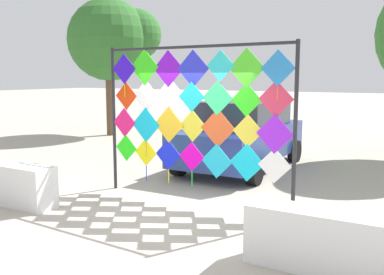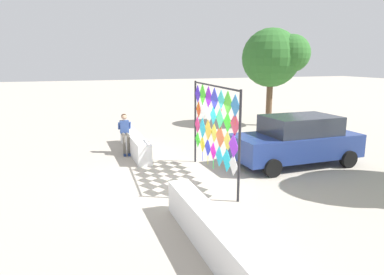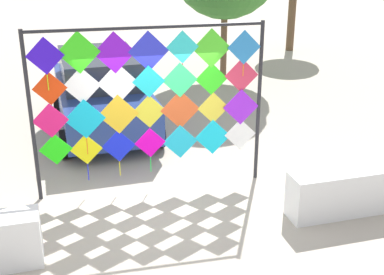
{
  "view_description": "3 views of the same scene",
  "coord_description": "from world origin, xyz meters",
  "px_view_note": "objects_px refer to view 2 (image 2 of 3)",
  "views": [
    {
      "loc": [
        4.16,
        -5.95,
        2.45
      ],
      "look_at": [
        0.26,
        0.76,
        1.35
      ],
      "focal_mm": 41.04,
      "sensor_mm": 36.0,
      "label": 1
    },
    {
      "loc": [
        10.24,
        -3.12,
        3.76
      ],
      "look_at": [
        -0.26,
        0.57,
        1.34
      ],
      "focal_mm": 33.5,
      "sensor_mm": 36.0,
      "label": 2
    },
    {
      "loc": [
        -1.61,
        -7.29,
        4.46
      ],
      "look_at": [
        0.61,
        0.56,
        1.19
      ],
      "focal_mm": 48.17,
      "sensor_mm": 36.0,
      "label": 3
    }
  ],
  "objects_px": {
    "seated_vendor": "(125,130)",
    "kite_display_rack": "(214,122)",
    "tree_palm_like": "(275,57)",
    "parked_car": "(296,140)"
  },
  "relations": [
    {
      "from": "kite_display_rack",
      "to": "seated_vendor",
      "type": "relative_size",
      "value": 2.52
    },
    {
      "from": "parked_car",
      "to": "tree_palm_like",
      "type": "distance_m",
      "value": 8.76
    },
    {
      "from": "seated_vendor",
      "to": "tree_palm_like",
      "type": "bearing_deg",
      "value": 112.49
    },
    {
      "from": "kite_display_rack",
      "to": "tree_palm_like",
      "type": "relative_size",
      "value": 0.74
    },
    {
      "from": "seated_vendor",
      "to": "kite_display_rack",
      "type": "bearing_deg",
      "value": 28.02
    },
    {
      "from": "kite_display_rack",
      "to": "parked_car",
      "type": "height_order",
      "value": "kite_display_rack"
    },
    {
      "from": "parked_car",
      "to": "tree_palm_like",
      "type": "xyz_separation_m",
      "value": [
        -7.41,
        3.59,
        3.0
      ]
    },
    {
      "from": "kite_display_rack",
      "to": "parked_car",
      "type": "distance_m",
      "value": 3.64
    },
    {
      "from": "parked_car",
      "to": "kite_display_rack",
      "type": "bearing_deg",
      "value": -81.89
    },
    {
      "from": "seated_vendor",
      "to": "tree_palm_like",
      "type": "xyz_separation_m",
      "value": [
        -3.83,
        9.24,
        2.94
      ]
    }
  ]
}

